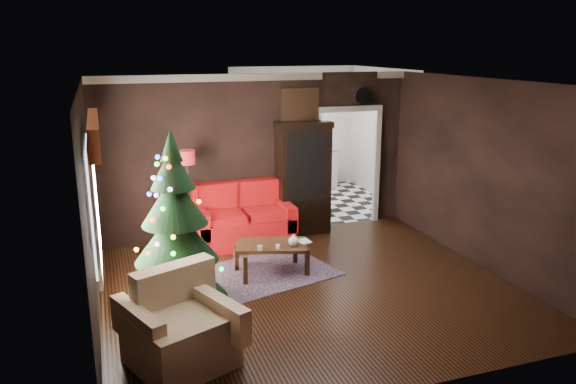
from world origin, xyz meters
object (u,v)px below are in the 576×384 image
object	(u,v)px
teapot	(293,241)
kitchen_table	(308,190)
coffee_table	(271,258)
loveseat	(243,215)
christmas_tree	(176,230)
armchair	(180,324)
wall_clock	(363,96)
curio_cabinet	(303,181)
floor_lamp	(189,201)

from	to	relation	value
teapot	kitchen_table	size ratio (longest dim) A/B	0.23
coffee_table	kitchen_table	size ratio (longest dim) A/B	1.34
loveseat	teapot	world-z (taller)	loveseat
christmas_tree	teapot	size ratio (longest dim) A/B	13.74
loveseat	armchair	bearing A→B (deg)	-114.70
christmas_tree	wall_clock	bearing A→B (deg)	33.69
christmas_tree	curio_cabinet	bearing A→B (deg)	42.35
loveseat	floor_lamp	xyz separation A→B (m)	(-0.90, -0.03, 0.33)
christmas_tree	armchair	distance (m)	1.41
wall_clock	coffee_table	bearing A→B (deg)	-142.02
floor_lamp	armchair	size ratio (longest dim) A/B	1.64
loveseat	floor_lamp	distance (m)	0.96
christmas_tree	floor_lamp	bearing A→B (deg)	76.77
kitchen_table	teapot	bearing A→B (deg)	-114.41
teapot	wall_clock	bearing A→B (deg)	44.68
floor_lamp	teapot	bearing A→B (deg)	-52.23
floor_lamp	armchair	bearing A→B (deg)	-101.00
christmas_tree	kitchen_table	distance (m)	4.96
armchair	coffee_table	world-z (taller)	armchair
loveseat	coffee_table	bearing A→B (deg)	-87.55
curio_cabinet	coffee_table	xyz separation A→B (m)	(-1.09, -1.61, -0.71)
curio_cabinet	teapot	xyz separation A→B (m)	(-0.83, -1.83, -0.40)
curio_cabinet	floor_lamp	world-z (taller)	curio_cabinet
loveseat	christmas_tree	xyz separation A→B (m)	(-1.38, -2.09, 0.55)
armchair	teapot	distance (m)	2.57
loveseat	teapot	distance (m)	1.64
armchair	teapot	size ratio (longest dim) A/B	5.90
wall_clock	loveseat	bearing A→B (deg)	-170.34
armchair	floor_lamp	bearing A→B (deg)	56.57
armchair	coffee_table	size ratio (longest dim) A/B	1.01
loveseat	coffee_table	size ratio (longest dim) A/B	1.69
curio_cabinet	coffee_table	world-z (taller)	curio_cabinet
kitchen_table	armchair	bearing A→B (deg)	-123.73
loveseat	curio_cabinet	bearing A→B (deg)	10.83
loveseat	armchair	size ratio (longest dim) A/B	1.68
loveseat	teapot	bearing A→B (deg)	-78.64
loveseat	christmas_tree	distance (m)	2.57
loveseat	floor_lamp	size ratio (longest dim) A/B	1.03
christmas_tree	loveseat	bearing A→B (deg)	56.49
wall_clock	christmas_tree	bearing A→B (deg)	-146.31
loveseat	teapot	xyz separation A→B (m)	(0.32, -1.61, 0.05)
curio_cabinet	armchair	bearing A→B (deg)	-126.96
christmas_tree	wall_clock	distance (m)	4.68
curio_cabinet	floor_lamp	size ratio (longest dim) A/B	1.15
curio_cabinet	kitchen_table	xyz separation A→B (m)	(0.65, 1.43, -0.57)
floor_lamp	kitchen_table	bearing A→B (deg)	31.89
armchair	wall_clock	world-z (taller)	wall_clock
floor_lamp	kitchen_table	distance (m)	3.21
christmas_tree	coffee_table	size ratio (longest dim) A/B	2.34
coffee_table	kitchen_table	xyz separation A→B (m)	(1.74, 3.04, 0.14)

